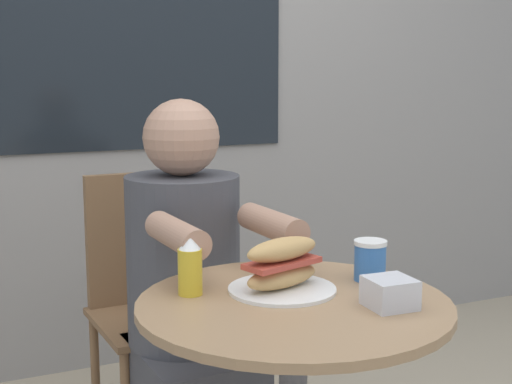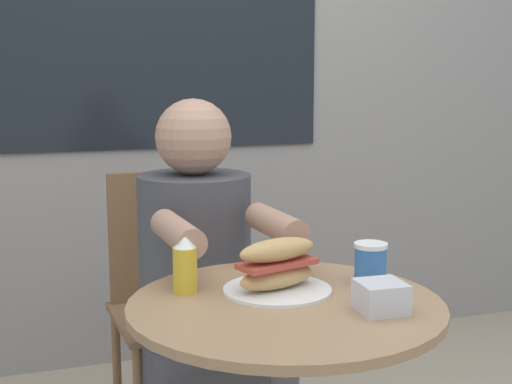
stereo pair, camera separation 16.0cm
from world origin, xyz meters
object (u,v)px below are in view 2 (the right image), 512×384
at_px(drink_cup, 370,263).
at_px(sandwich_on_plate, 277,270).
at_px(condiment_bottle, 185,265).
at_px(diner_chair, 170,283).
at_px(seated_diner, 200,328).

bearing_deg(drink_cup, sandwich_on_plate, 177.34).
bearing_deg(condiment_bottle, diner_chair, 80.46).
bearing_deg(diner_chair, sandwich_on_plate, 92.71).
xyz_separation_m(drink_cup, condiment_bottle, (-0.41, 0.07, 0.01)).
height_order(diner_chair, condiment_bottle, diner_chair).
height_order(drink_cup, condiment_bottle, condiment_bottle).
xyz_separation_m(seated_diner, sandwich_on_plate, (0.06, -0.43, 0.27)).
bearing_deg(seated_diner, sandwich_on_plate, 96.06).
bearing_deg(diner_chair, condiment_bottle, 78.14).
xyz_separation_m(diner_chair, condiment_bottle, (-0.12, -0.71, 0.25)).
distance_m(diner_chair, seated_diner, 0.35).
relative_size(drink_cup, condiment_bottle, 0.73).
bearing_deg(seated_diner, drink_cup, 120.41).
distance_m(diner_chair, sandwich_on_plate, 0.81).
bearing_deg(sandwich_on_plate, condiment_bottle, 162.03).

